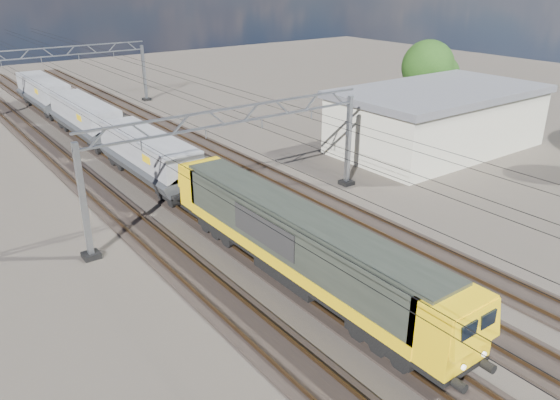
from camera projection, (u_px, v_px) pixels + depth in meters
ground at (274, 238)px, 32.24m from camera, size 160.00×160.00×0.00m
track_outer_west at (182, 267)px, 28.93m from camera, size 2.60×140.00×0.30m
track_loco at (246, 246)px, 31.12m from camera, size 2.60×140.00×0.30m
track_inner_east at (300, 228)px, 33.31m from camera, size 2.60×140.00×0.30m
track_outer_east at (349, 212)px, 35.50m from camera, size 2.60×140.00×0.30m
catenary_gantry_mid at (236, 158)px, 33.71m from camera, size 19.90×0.90×7.11m
catenary_gantry_far at (63, 76)px, 60.47m from camera, size 19.90×0.90×7.11m
overhead_wires at (203, 116)px, 35.98m from camera, size 12.03×140.00×0.53m
locomotive at (297, 241)px, 26.72m from camera, size 2.76×21.10×3.62m
hopper_wagon_lead at (148, 154)px, 39.91m from camera, size 3.38×13.00×3.25m
hopper_wagon_mid at (85, 116)px, 50.46m from camera, size 3.38×13.00×3.25m
hopper_wagon_third at (44, 92)px, 61.02m from camera, size 3.38×13.00×3.25m
industrial_shed at (437, 118)px, 47.70m from camera, size 18.60×10.60×5.40m
tree_far at (431, 69)px, 57.08m from camera, size 5.89×5.49×8.21m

